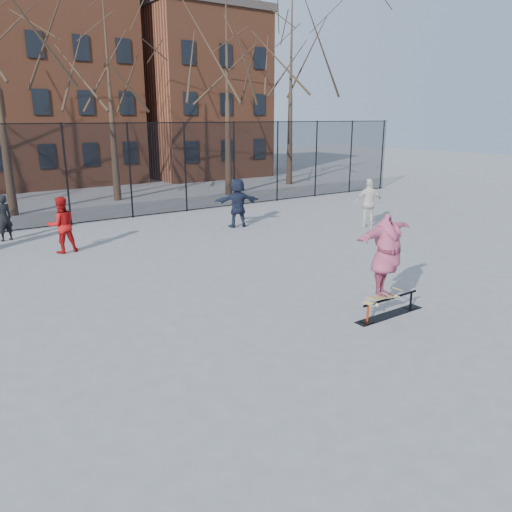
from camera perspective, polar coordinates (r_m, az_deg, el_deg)
ground at (r=10.75m, az=6.01°, el=-7.53°), size 100.00×100.00×0.00m
skate_rail at (r=11.38m, az=15.06°, el=-5.77°), size 1.90×0.29×0.42m
skateboard at (r=11.10m, az=14.34°, el=-4.57°), size 0.91×0.22×0.11m
skater at (r=10.82m, az=14.68°, el=0.08°), size 2.24×1.13×1.76m
bystander_black at (r=19.49m, az=-26.89°, el=3.90°), size 0.69×0.56×1.62m
bystander_red at (r=17.00m, az=-21.33°, el=3.32°), size 0.88×0.69×1.79m
bystander_white at (r=20.05m, az=12.78°, el=5.93°), size 1.21×0.95×1.91m
bystander_navy at (r=19.62m, az=-2.11°, el=6.10°), size 1.87×1.09×1.92m
fence at (r=21.55m, az=-17.27°, el=9.22°), size 34.03×0.07×4.00m
tree_row at (r=25.56m, az=-21.95°, el=21.67°), size 33.66×7.46×10.67m
rowhouses at (r=34.26m, az=-23.70°, el=17.52°), size 29.00×7.00×13.00m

